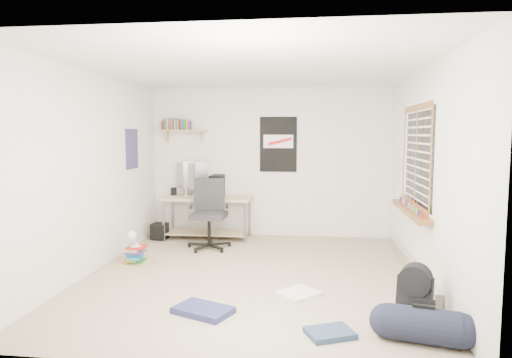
# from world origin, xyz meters

# --- Properties ---
(floor) EXTENTS (4.00, 4.50, 0.01)m
(floor) POSITION_xyz_m (0.00, 0.00, -0.01)
(floor) COLOR gray
(floor) RESTS_ON ground
(ceiling) EXTENTS (4.00, 4.50, 0.01)m
(ceiling) POSITION_xyz_m (0.00, 0.00, 2.50)
(ceiling) COLOR white
(ceiling) RESTS_ON ground
(back_wall) EXTENTS (4.00, 0.01, 2.50)m
(back_wall) POSITION_xyz_m (0.00, 2.25, 1.25)
(back_wall) COLOR silver
(back_wall) RESTS_ON ground
(left_wall) EXTENTS (0.01, 4.50, 2.50)m
(left_wall) POSITION_xyz_m (-2.00, 0.00, 1.25)
(left_wall) COLOR silver
(left_wall) RESTS_ON ground
(right_wall) EXTENTS (0.01, 4.50, 2.50)m
(right_wall) POSITION_xyz_m (2.00, 0.00, 1.25)
(right_wall) COLOR silver
(right_wall) RESTS_ON ground
(desk) EXTENTS (1.57, 1.02, 0.66)m
(desk) POSITION_xyz_m (-0.99, 1.87, 0.36)
(desk) COLOR tan
(desk) RESTS_ON floor
(monitor_left) EXTENTS (0.39, 0.28, 0.43)m
(monitor_left) POSITION_xyz_m (-1.37, 1.99, 0.88)
(monitor_left) COLOR #9C9BA0
(monitor_left) RESTS_ON desk
(monitor_right) EXTENTS (0.41, 0.26, 0.45)m
(monitor_right) POSITION_xyz_m (-1.22, 2.00, 0.89)
(monitor_right) COLOR #A7A7AC
(monitor_right) RESTS_ON desk
(pc_tower) EXTENTS (0.19, 0.39, 0.41)m
(pc_tower) POSITION_xyz_m (-0.79, 1.73, 0.87)
(pc_tower) COLOR black
(pc_tower) RESTS_ON desk
(keyboard) EXTENTS (0.40, 0.26, 0.02)m
(keyboard) POSITION_xyz_m (-1.53, 1.79, 0.67)
(keyboard) COLOR black
(keyboard) RESTS_ON desk
(speaker_left) EXTENTS (0.09, 0.09, 0.16)m
(speaker_left) POSITION_xyz_m (-1.60, 2.00, 0.74)
(speaker_left) COLOR black
(speaker_left) RESTS_ON desk
(speaker_right) EXTENTS (0.11, 0.11, 0.19)m
(speaker_right) POSITION_xyz_m (-0.76, 1.61, 0.76)
(speaker_right) COLOR black
(speaker_right) RESTS_ON desk
(office_chair) EXTENTS (0.81, 0.81, 1.06)m
(office_chair) POSITION_xyz_m (-0.81, 1.22, 0.49)
(office_chair) COLOR #262729
(office_chair) RESTS_ON floor
(wall_shelf) EXTENTS (0.80, 0.22, 0.24)m
(wall_shelf) POSITION_xyz_m (-1.45, 2.14, 1.78)
(wall_shelf) COLOR tan
(wall_shelf) RESTS_ON back_wall
(poster_back_wall) EXTENTS (0.62, 0.03, 0.92)m
(poster_back_wall) POSITION_xyz_m (0.15, 2.23, 1.55)
(poster_back_wall) COLOR black
(poster_back_wall) RESTS_ON back_wall
(poster_left_wall) EXTENTS (0.02, 0.42, 0.60)m
(poster_left_wall) POSITION_xyz_m (-1.99, 1.20, 1.50)
(poster_left_wall) COLOR navy
(poster_left_wall) RESTS_ON left_wall
(window) EXTENTS (0.10, 1.50, 1.26)m
(window) POSITION_xyz_m (1.95, 0.30, 1.45)
(window) COLOR brown
(window) RESTS_ON right_wall
(baseboard_heater) EXTENTS (0.08, 2.50, 0.18)m
(baseboard_heater) POSITION_xyz_m (1.96, 0.30, 0.09)
(baseboard_heater) COLOR #B7B2A8
(baseboard_heater) RESTS_ON floor
(backpack) EXTENTS (0.38, 0.34, 0.41)m
(backpack) POSITION_xyz_m (1.68, -1.13, 0.20)
(backpack) COLOR black
(backpack) RESTS_ON floor
(duffel_bag) EXTENTS (0.36, 0.36, 0.59)m
(duffel_bag) POSITION_xyz_m (1.65, -1.63, 0.14)
(duffel_bag) COLOR black
(duffel_bag) RESTS_ON floor
(tshirt) EXTENTS (0.54, 0.54, 0.04)m
(tshirt) POSITION_xyz_m (0.59, -0.63, 0.02)
(tshirt) COLOR silver
(tshirt) RESTS_ON floor
(jeans_a) EXTENTS (0.63, 0.53, 0.06)m
(jeans_a) POSITION_xyz_m (-0.31, -1.24, 0.03)
(jeans_a) COLOR navy
(jeans_a) RESTS_ON floor
(jeans_b) EXTENTS (0.47, 0.42, 0.05)m
(jeans_b) POSITION_xyz_m (0.89, -1.59, 0.03)
(jeans_b) COLOR #233650
(jeans_b) RESTS_ON floor
(book_stack) EXTENTS (0.54, 0.47, 0.33)m
(book_stack) POSITION_xyz_m (-1.62, 0.31, 0.15)
(book_stack) COLOR brown
(book_stack) RESTS_ON floor
(desk_lamp) EXTENTS (0.18, 0.25, 0.22)m
(desk_lamp) POSITION_xyz_m (-1.60, 0.29, 0.38)
(desk_lamp) COLOR silver
(desk_lamp) RESTS_ON book_stack
(subwoofer) EXTENTS (0.26, 0.26, 0.26)m
(subwoofer) POSITION_xyz_m (-1.75, 1.69, 0.14)
(subwoofer) COLOR black
(subwoofer) RESTS_ON floor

